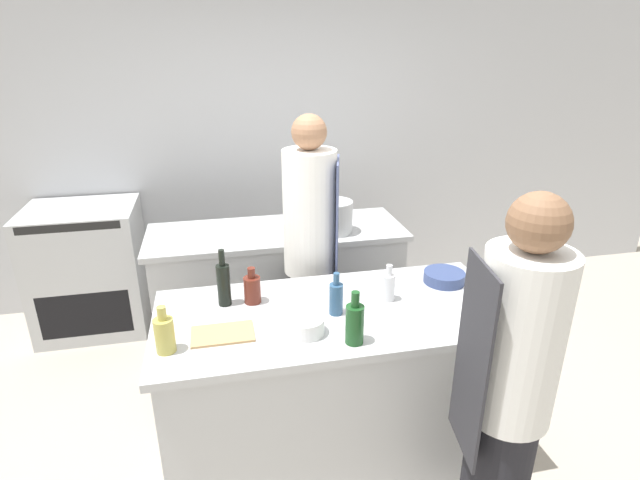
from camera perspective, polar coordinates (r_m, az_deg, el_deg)
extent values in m
plane|color=#A89E8E|center=(3.13, 1.48, -22.91)|extent=(16.00, 16.00, 0.00)
cube|color=silver|center=(4.39, -5.04, 11.26)|extent=(8.00, 0.06, 2.80)
cube|color=#B7BABC|center=(2.84, 1.57, -16.55)|extent=(1.74, 0.79, 0.89)
cube|color=#B7BABC|center=(2.57, 1.68, -8.45)|extent=(1.81, 0.83, 0.04)
cube|color=#B7BABC|center=(3.82, -4.75, -5.62)|extent=(1.78, 0.64, 0.89)
cube|color=#B7BABC|center=(3.63, -4.97, 0.87)|extent=(1.85, 0.67, 0.04)
cube|color=#B7BABC|center=(4.38, -24.87, -3.03)|extent=(0.82, 0.66, 1.02)
cube|color=black|center=(4.19, -25.21, -7.72)|extent=(0.65, 0.01, 0.36)
cube|color=black|center=(3.92, -26.84, 1.27)|extent=(0.70, 0.01, 0.06)
cylinder|color=silver|center=(2.07, 21.76, -10.37)|extent=(0.33, 0.33, 0.71)
cube|color=#2D2D33|center=(2.07, 16.97, -13.16)|extent=(0.06, 0.31, 0.83)
sphere|color=brown|center=(1.88, 23.73, 1.83)|extent=(0.22, 0.22, 0.22)
cylinder|color=black|center=(3.40, -1.08, -9.82)|extent=(0.28, 0.28, 0.84)
cylinder|color=white|center=(3.05, -1.18, 3.13)|extent=(0.33, 0.33, 0.77)
cube|color=#4C567F|center=(3.09, 1.97, 1.12)|extent=(0.09, 0.30, 0.89)
sphere|color=#9E7051|center=(2.93, -1.26, 12.25)|extent=(0.21, 0.21, 0.21)
cylinder|color=#2D5175|center=(2.50, 1.92, -6.76)|extent=(0.07, 0.07, 0.16)
cylinder|color=#2D5175|center=(2.45, 1.95, -4.46)|extent=(0.03, 0.03, 0.06)
cylinder|color=silver|center=(2.65, 7.81, -5.39)|extent=(0.07, 0.07, 0.14)
cylinder|color=silver|center=(2.61, 7.93, -3.42)|extent=(0.03, 0.03, 0.06)
cylinder|color=#B2A84C|center=(2.32, -17.32, -10.37)|extent=(0.09, 0.09, 0.16)
cylinder|color=#B2A84C|center=(2.26, -17.64, -7.98)|extent=(0.04, 0.04, 0.06)
cylinder|color=#19471E|center=(2.28, 3.98, -9.62)|extent=(0.08, 0.08, 0.19)
cylinder|color=#19471E|center=(2.21, 4.07, -6.78)|extent=(0.04, 0.04, 0.07)
cylinder|color=black|center=(2.62, -10.94, -5.08)|extent=(0.07, 0.07, 0.22)
cylinder|color=black|center=(2.55, -11.18, -2.00)|extent=(0.03, 0.03, 0.09)
cylinder|color=#5B2319|center=(2.63, -7.75, -5.67)|extent=(0.09, 0.09, 0.14)
cylinder|color=#5B2319|center=(2.59, -7.86, -3.74)|extent=(0.04, 0.04, 0.06)
cylinder|color=navy|center=(2.92, 14.00, -4.13)|extent=(0.23, 0.23, 0.06)
cylinder|color=white|center=(2.36, -1.63, -9.76)|extent=(0.17, 0.17, 0.08)
cube|color=tan|center=(2.41, -11.07, -10.49)|extent=(0.29, 0.18, 0.01)
cylinder|color=#B7BABC|center=(3.54, 1.62, 2.67)|extent=(0.26, 0.26, 0.23)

